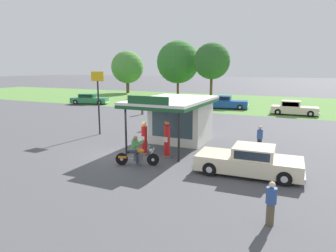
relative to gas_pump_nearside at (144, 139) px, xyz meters
name	(u,v)px	position (x,y,z in m)	size (l,w,h in m)	color
ground_plane	(127,155)	(-0.80, -0.67, -0.89)	(300.00, 300.00, 0.00)	#4C4C51
grass_verge_strip	(237,102)	(-0.80, 29.33, -0.88)	(120.00, 24.00, 0.01)	#56843D
service_station_kiosk	(179,116)	(0.73, 3.50, 0.90)	(4.23, 6.57, 3.52)	silver
gas_pump_nearside	(144,139)	(0.00, 0.00, 0.00)	(0.44, 0.44, 1.94)	slate
gas_pump_offside	(167,141)	(1.47, 0.00, 0.09)	(0.44, 0.44, 2.12)	slate
motorcycle_with_rider	(136,153)	(0.62, -1.95, -0.23)	(2.17, 1.02, 1.58)	black
featured_classic_sedan	(249,161)	(6.19, -0.90, -0.25)	(5.11, 2.21, 1.40)	beige
parked_car_back_row_centre	(89,99)	(-19.18, 18.49, -0.23)	(5.47, 3.18, 1.44)	#2D844C
parked_car_back_row_centre_right	(225,103)	(-0.78, 21.79, -0.16)	(5.69, 2.68, 1.59)	#19479E
parked_car_back_row_far_right	(169,102)	(-7.34, 19.48, -0.17)	(5.49, 2.99, 1.57)	#7AC6D1
parked_car_back_row_far_left	(294,109)	(7.23, 19.91, -0.21)	(4.91, 2.03, 1.51)	beige
bystander_strolling_foreground	(142,106)	(-7.71, 13.28, 0.05)	(0.34, 0.34, 1.77)	brown
bystander_standing_back_lot	(260,138)	(6.06, 3.35, -0.05)	(0.34, 0.34, 1.60)	black
bystander_chatting_near_pumps	(154,117)	(-3.08, 7.12, 0.06)	(0.34, 0.34, 1.78)	brown
bystander_admiring_sedan	(271,203)	(7.66, -5.40, -0.12)	(0.34, 0.34, 1.48)	brown
tree_oak_right	(128,68)	(-24.36, 36.83, 4.11)	(6.36, 6.36, 8.27)	brown
tree_oak_far_right	(212,61)	(-5.86, 32.68, 5.14)	(5.81, 5.81, 8.94)	brown
tree_oak_far_left	(179,63)	(-12.95, 35.80, 4.97)	(7.57, 7.57, 9.75)	brown
roadside_pole_sign	(98,92)	(-5.76, 3.29, 2.34)	(1.10, 0.12, 4.73)	black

